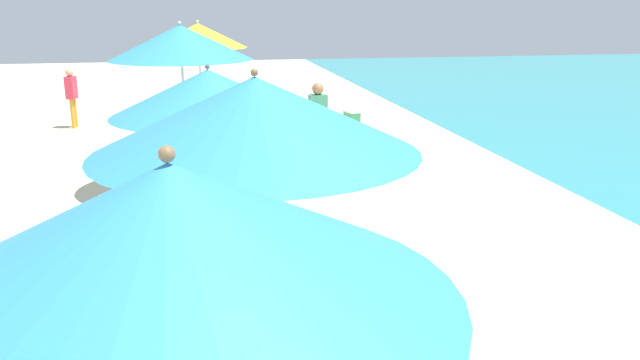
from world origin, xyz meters
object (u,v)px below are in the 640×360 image
at_px(umbrella_fourth, 209,93).
at_px(cooler_box, 352,117).
at_px(umbrella_farthest, 198,36).
at_px(person_walking_mid, 72,92).
at_px(umbrella_third, 256,115).
at_px(person_walking_far, 318,117).
at_px(lounger_farthest_shoreside, 226,133).
at_px(lounger_third_shoreside, 318,296).
at_px(lounger_fourth_inland, 269,258).
at_px(umbrella_fifth, 181,43).
at_px(umbrella_second, 172,234).
at_px(lounger_fourth_shoreside, 242,205).
at_px(lounger_fifth_shoreside, 224,156).

xyz_separation_m(umbrella_fourth, cooler_box, (4.11, 9.04, -2.01)).
xyz_separation_m(umbrella_farthest, person_walking_mid, (-3.46, 3.79, -1.64)).
distance_m(umbrella_third, cooler_box, 13.03).
bearing_deg(person_walking_far, lounger_farthest_shoreside, 25.91).
bearing_deg(umbrella_third, umbrella_fourth, 95.43).
height_order(lounger_third_shoreside, cooler_box, lounger_third_shoreside).
xyz_separation_m(umbrella_third, lounger_farthest_shoreside, (0.16, 10.35, -2.20)).
bearing_deg(lounger_third_shoreside, person_walking_far, 79.53).
xyz_separation_m(lounger_fourth_inland, lounger_farthest_shoreside, (-0.14, 8.08, -0.05)).
distance_m(umbrella_fifth, lounger_farthest_shoreside, 4.76).
bearing_deg(lounger_fourth_inland, cooler_box, 82.86).
bearing_deg(umbrella_fourth, umbrella_second, -92.24).
xyz_separation_m(umbrella_fifth, cooler_box, (4.50, 5.92, -2.46)).
distance_m(umbrella_second, umbrella_fourth, 5.88).
xyz_separation_m(lounger_fourth_shoreside, umbrella_fifth, (-0.83, 2.03, 2.32)).
xyz_separation_m(umbrella_third, lounger_fourth_shoreside, (0.13, 4.30, -2.12)).
distance_m(lounger_third_shoreside, cooler_box, 11.50).
distance_m(umbrella_second, umbrella_farthest, 11.98).
relative_size(umbrella_third, lounger_third_shoreside, 2.11).
distance_m(umbrella_fifth, cooler_box, 7.83).
bearing_deg(lounger_fifth_shoreside, person_walking_mid, 122.39).
distance_m(lounger_fourth_shoreside, person_walking_mid, 9.70).
relative_size(lounger_fourth_inland, lounger_fifth_shoreside, 0.90).
relative_size(umbrella_third, umbrella_farthest, 0.95).
distance_m(lounger_fourth_inland, person_walking_far, 5.48).
relative_size(lounger_third_shoreside, lounger_fifth_shoreside, 0.87).
relative_size(umbrella_second, umbrella_fifth, 0.94).
distance_m(lounger_third_shoreside, lounger_fifth_shoreside, 6.48).
relative_size(lounger_fourth_shoreside, lounger_fifth_shoreside, 0.83).
xyz_separation_m(lounger_third_shoreside, lounger_fourth_shoreside, (-0.58, 3.12, 0.05)).
relative_size(lounger_fourth_inland, cooler_box, 2.46).
bearing_deg(cooler_box, umbrella_second, -106.25).
relative_size(lounger_fifth_shoreside, person_walking_mid, 0.94).
height_order(umbrella_second, person_walking_far, umbrella_second).
bearing_deg(lounger_fifth_shoreside, cooler_box, 47.98).
distance_m(umbrella_third, lounger_fourth_shoreside, 4.80).
height_order(lounger_fourth_inland, cooler_box, lounger_fourth_inland).
relative_size(umbrella_second, umbrella_fourth, 1.10).
bearing_deg(lounger_fourth_shoreside, person_walking_far, 62.30).
xyz_separation_m(lounger_fourth_shoreside, person_walking_far, (1.77, 3.15, 0.76)).
xyz_separation_m(umbrella_third, person_walking_mid, (-3.84, 13.12, -1.46)).
bearing_deg(umbrella_fifth, umbrella_second, -89.00).
distance_m(lounger_fourth_inland, umbrella_fifth, 4.80).
distance_m(lounger_farthest_shoreside, person_walking_mid, 4.93).
distance_m(umbrella_fourth, lounger_fifth_shoreside, 4.81).
distance_m(umbrella_third, lounger_third_shoreside, 2.57).
distance_m(umbrella_third, umbrella_farthest, 9.34).
bearing_deg(lounger_third_shoreside, umbrella_fifth, 105.59).
height_order(umbrella_third, person_walking_far, umbrella_third).
bearing_deg(umbrella_fifth, lounger_fourth_shoreside, -67.83).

